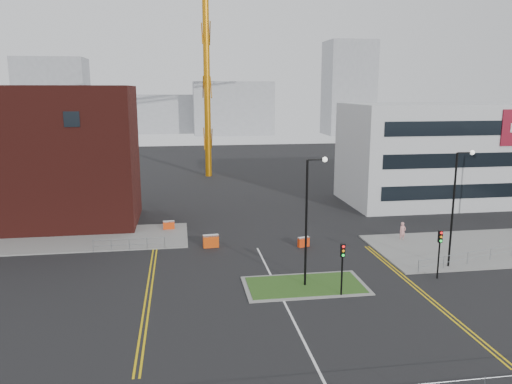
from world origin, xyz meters
TOP-DOWN VIEW (x-y plane):
  - ground at (0.00, 0.00)m, footprint 200.00×200.00m
  - pavement_left at (-20.00, 22.00)m, footprint 28.00×8.00m
  - pavement_right at (22.00, 14.00)m, footprint 24.00×10.00m
  - island_kerb at (2.00, 8.00)m, footprint 8.60×4.60m
  - grass_island at (2.00, 8.00)m, footprint 8.00×4.00m
  - brick_building at (-22.97, 28.00)m, footprint 24.20×10.07m
  - office_block at (26.01, 31.97)m, footprint 25.00×12.20m
  - tower_crane at (3.26, 57.44)m, footprint 48.51×23.19m
  - streetlamp_island at (2.22, 8.00)m, footprint 1.46×0.36m
  - streetlamp_right_near at (14.22, 10.00)m, footprint 1.46×0.36m
  - traffic_light_island at (4.00, 5.98)m, footprint 0.28×0.33m
  - traffic_light_right at (12.00, 7.98)m, footprint 0.28×0.33m
  - railing_left at (-11.00, 18.00)m, footprint 6.05×0.05m
  - railing_right at (20.50, 11.50)m, footprint 19.05×5.05m
  - centre_line at (0.00, 2.00)m, footprint 0.15×30.00m
  - yellow_left_a at (-9.00, 10.00)m, footprint 0.12×24.00m
  - yellow_left_b at (-8.70, 10.00)m, footprint 0.12×24.00m
  - yellow_right_a at (9.50, 6.00)m, footprint 0.12×20.00m
  - yellow_right_b at (9.80, 6.00)m, footprint 0.12×20.00m
  - skyline_a at (-40.00, 120.00)m, footprint 18.00×12.00m
  - skyline_b at (10.00, 130.00)m, footprint 24.00×12.00m
  - skyline_c at (45.00, 125.00)m, footprint 14.00×12.00m
  - skyline_d at (-8.00, 140.00)m, footprint 30.00×12.00m
  - pedestrian at (13.47, 17.14)m, footprint 0.71×0.53m
  - barrier_left at (-7.75, 24.00)m, footprint 1.12×0.42m
  - barrier_mid at (-4.00, 17.87)m, footprint 1.39×0.56m
  - barrier_right at (4.10, 16.81)m, footprint 1.10×0.65m

SIDE VIEW (x-z plane):
  - ground at x=0.00m, z-range 0.00..0.00m
  - centre_line at x=0.00m, z-range 0.00..0.01m
  - yellow_left_a at x=-9.00m, z-range 0.00..0.01m
  - yellow_left_b at x=-8.70m, z-range 0.00..0.01m
  - yellow_right_a at x=9.50m, z-range 0.00..0.01m
  - yellow_right_b at x=9.80m, z-range 0.00..0.01m
  - island_kerb at x=2.00m, z-range 0.00..0.08m
  - pavement_left at x=-20.00m, z-range 0.00..0.12m
  - pavement_right at x=22.00m, z-range 0.00..0.12m
  - grass_island at x=2.00m, z-range 0.00..0.12m
  - barrier_right at x=4.10m, z-range 0.04..0.92m
  - barrier_left at x=-7.75m, z-range 0.04..0.97m
  - barrier_mid at x=-4.00m, z-range 0.05..1.19m
  - railing_left at x=-11.00m, z-range 0.19..1.29m
  - railing_right at x=20.50m, z-range 0.23..1.33m
  - pedestrian at x=13.47m, z-range 0.00..1.76m
  - traffic_light_island at x=4.00m, z-range 0.74..4.39m
  - traffic_light_right at x=12.00m, z-range 0.74..4.39m
  - streetlamp_island at x=2.22m, z-range 0.82..10.00m
  - streetlamp_right_near at x=14.22m, z-range 0.82..10.00m
  - skyline_d at x=-8.00m, z-range 0.00..12.00m
  - office_block at x=26.01m, z-range 0.00..12.00m
  - brick_building at x=-22.97m, z-range -0.27..13.97m
  - skyline_b at x=10.00m, z-range 0.00..16.00m
  - skyline_a at x=-40.00m, z-range 0.00..22.00m
  - skyline_c at x=45.00m, z-range 0.00..28.00m
  - tower_crane at x=3.26m, z-range 7.24..45.30m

